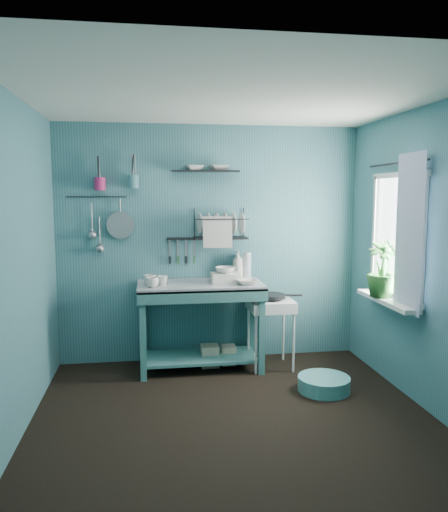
{
  "coord_description": "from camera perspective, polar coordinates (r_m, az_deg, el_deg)",
  "views": [
    {
      "loc": [
        -0.64,
        -3.76,
        1.78
      ],
      "look_at": [
        0.05,
        0.85,
        1.2
      ],
      "focal_mm": 35.0,
      "sensor_mm": 36.0,
      "label": 1
    }
  ],
  "objects": [
    {
      "name": "storage_tin_small",
      "position": [
        5.35,
        0.5,
        -11.23
      ],
      "size": [
        0.15,
        0.15,
        0.2
      ],
      "primitive_type": "cube",
      "color": "gray",
      "rests_on": "floor"
    },
    {
      "name": "floor",
      "position": [
        4.21,
        1.1,
        -17.91
      ],
      "size": [
        3.2,
        3.2,
        0.0
      ],
      "primitive_type": "plane",
      "color": "black",
      "rests_on": "ground"
    },
    {
      "name": "wall_right",
      "position": [
        4.41,
        22.09,
        -0.33
      ],
      "size": [
        0.0,
        3.0,
        3.0
      ],
      "primitive_type": "plane",
      "rotation": [
        1.57,
        0.0,
        -1.57
      ],
      "color": "#366770",
      "rests_on": "ground"
    },
    {
      "name": "counter_bowl",
      "position": [
        4.95,
        2.64,
        -2.98
      ],
      "size": [
        0.22,
        0.22,
        0.05
      ],
      "primitive_type": "imported",
      "color": "silver",
      "rests_on": "work_counter"
    },
    {
      "name": "hotplate_stand",
      "position": [
        5.22,
        5.32,
        -8.78
      ],
      "size": [
        0.5,
        0.5,
        0.71
      ],
      "primitive_type": "cube",
      "rotation": [
        0.0,
        0.0,
        0.15
      ],
      "color": "white",
      "rests_on": "floor"
    },
    {
      "name": "ceiling",
      "position": [
        3.88,
        1.19,
        17.77
      ],
      "size": [
        3.2,
        3.2,
        0.0
      ],
      "primitive_type": "plane",
      "rotation": [
        3.14,
        0.0,
        0.0
      ],
      "color": "silver",
      "rests_on": "ground"
    },
    {
      "name": "ladle_outer",
      "position": [
        5.26,
        -14.88,
        4.21
      ],
      "size": [
        0.01,
        0.01,
        0.3
      ],
      "primitive_type": "cylinder",
      "color": "#94959B",
      "rests_on": "wall_back"
    },
    {
      "name": "water_bottle",
      "position": [
        5.31,
        2.62,
        -1.06
      ],
      "size": [
        0.09,
        0.09,
        0.28
      ],
      "primitive_type": "cylinder",
      "color": "#B1BBC5",
      "rests_on": "work_counter"
    },
    {
      "name": "wall_front",
      "position": [
        2.41,
        7.17,
        -5.65
      ],
      "size": [
        3.2,
        0.0,
        3.2
      ],
      "primitive_type": "plane",
      "rotation": [
        -1.57,
        0.0,
        0.0
      ],
      "color": "#366770",
      "rests_on": "ground"
    },
    {
      "name": "mug_mid",
      "position": [
        4.95,
        -7.05,
        -2.8
      ],
      "size": [
        0.14,
        0.14,
        0.09
      ],
      "primitive_type": "imported",
      "rotation": [
        0.0,
        0.0,
        0.52
      ],
      "color": "silver",
      "rests_on": "work_counter"
    },
    {
      "name": "floor_basin",
      "position": [
        4.77,
        11.35,
        -14.13
      ],
      "size": [
        0.47,
        0.47,
        0.13
      ],
      "primitive_type": "cylinder",
      "color": "teal",
      "rests_on": "floor"
    },
    {
      "name": "curtain_rod",
      "position": [
        4.75,
        19.12,
        9.96
      ],
      "size": [
        0.02,
        1.05,
        0.02
      ],
      "primitive_type": "cylinder",
      "rotation": [
        1.57,
        0.0,
        0.0
      ],
      "color": "black",
      "rests_on": "wall_right"
    },
    {
      "name": "window_glass",
      "position": [
        4.78,
        19.28,
        2.13
      ],
      "size": [
        0.0,
        1.1,
        1.1
      ],
      "primitive_type": "plane",
      "rotation": [
        1.57,
        0.0,
        1.57
      ],
      "color": "white",
      "rests_on": "wall_right"
    },
    {
      "name": "ladle_inner",
      "position": [
        5.26,
        -14.04,
        2.69
      ],
      "size": [
        0.01,
        0.01,
        0.3
      ],
      "primitive_type": "cylinder",
      "color": "#94959B",
      "rests_on": "wall_back"
    },
    {
      "name": "knife_strip",
      "position": [
        5.26,
        -4.85,
        1.97
      ],
      "size": [
        0.32,
        0.04,
        0.03
      ],
      "primitive_type": "cube",
      "rotation": [
        0.0,
        0.0,
        -0.06
      ],
      "color": "black",
      "rests_on": "wall_back"
    },
    {
      "name": "windowsill",
      "position": [
        4.82,
        18.1,
        -4.87
      ],
      "size": [
        0.16,
        0.95,
        0.04
      ],
      "primitive_type": "cube",
      "color": "white",
      "rests_on": "wall_right"
    },
    {
      "name": "wash_tub",
      "position": [
        5.04,
        0.12,
        -2.52
      ],
      "size": [
        0.28,
        0.22,
        0.1
      ],
      "primitive_type": "cube",
      "color": "beige",
      "rests_on": "work_counter"
    },
    {
      "name": "curtain",
      "position": [
        4.48,
        20.35,
        2.43
      ],
      "size": [
        0.0,
        1.35,
        1.35
      ],
      "primitive_type": "plane",
      "rotation": [
        1.57,
        0.0,
        1.57
      ],
      "color": "white",
      "rests_on": "wall_right"
    },
    {
      "name": "utensil_cup_teal",
      "position": [
        5.19,
        -10.34,
        8.35
      ],
      "size": [
        0.11,
        0.11,
        0.13
      ],
      "primitive_type": "cylinder",
      "color": "#3C737D",
      "rests_on": "wall_back"
    },
    {
      "name": "frying_pan",
      "position": [
        5.13,
        5.37,
        -4.56
      ],
      "size": [
        0.3,
        0.3,
        0.03
      ],
      "primitive_type": "cylinder",
      "color": "black",
      "rests_on": "hotplate_stand"
    },
    {
      "name": "shelf_bowl_left",
      "position": [
        5.19,
        -3.43,
        10.08
      ],
      "size": [
        0.23,
        0.23,
        0.05
      ],
      "primitive_type": "imported",
      "rotation": [
        0.0,
        0.0,
        0.16
      ],
      "color": "silver",
      "rests_on": "upper_shelf"
    },
    {
      "name": "wall_back",
      "position": [
        5.33,
        -1.57,
        1.37
      ],
      "size": [
        3.2,
        0.0,
        3.2
      ],
      "primitive_type": "plane",
      "rotation": [
        1.57,
        0.0,
        0.0
      ],
      "color": "#366770",
      "rests_on": "ground"
    },
    {
      "name": "work_counter",
      "position": [
        5.13,
        -2.7,
        -8.0
      ],
      "size": [
        1.27,
        0.66,
        0.89
      ],
      "primitive_type": "cube",
      "rotation": [
        0.0,
        0.0,
        0.03
      ],
      "color": "#356F6E",
      "rests_on": "floor"
    },
    {
      "name": "colander",
      "position": [
        5.23,
        -11.74,
        3.47
      ],
      "size": [
        0.28,
        0.03,
        0.28
      ],
      "primitive_type": "cylinder",
      "rotation": [
        1.54,
        0.0,
        0.0
      ],
      "color": "#94959B",
      "rests_on": "wall_back"
    },
    {
      "name": "dish_rack",
      "position": [
        5.19,
        -0.39,
        3.73
      ],
      "size": [
        0.58,
        0.33,
        0.32
      ],
      "primitive_type": "cube",
      "rotation": [
        0.0,
        0.0,
        -0.17
      ],
      "color": "black",
      "rests_on": "wall_back"
    },
    {
      "name": "mug_left",
      "position": [
        4.85,
        -8.2,
        -3.0
      ],
      "size": [
        0.12,
        0.12,
        0.1
      ],
      "primitive_type": "imported",
      "color": "silver",
      "rests_on": "work_counter"
    },
    {
      "name": "storage_tin_large",
      "position": [
        5.29,
        -1.63,
        -11.32
      ],
      "size": [
        0.18,
        0.18,
        0.22
      ],
      "primitive_type": "cube",
      "color": "gray",
      "rests_on": "floor"
    },
    {
      "name": "potted_plant",
      "position": [
        4.84,
        17.69,
        -1.46
      ],
      "size": [
        0.35,
        0.35,
        0.52
      ],
      "primitive_type": "imported",
      "rotation": [
        0.0,
        0.0,
        -0.22
      ],
      "color": "#286327",
      "rests_on": "windowsill"
    },
    {
      "name": "mug_right",
      "position": [
        5.0,
        -8.44,
        -2.69
      ],
      "size": [
        0.17,
        0.17,
        0.1
      ],
      "primitive_type": "imported",
      "rotation": [
        0.0,
        0.0,
        1.05
      ],
      "color": "silver",
      "rests_on": "work_counter"
    },
    {
      "name": "shelf_bowl_right",
      "position": [
        5.22,
        -0.54,
        9.95
      ],
      "size": [
        0.24,
        0.24,
        0.05
      ],
      "primitive_type": "imported",
      "rotation": [
        0.0,
        0.0,
        0.1
      ],
      "color": "silver",
      "rests_on": "upper_shelf"
    },
    {
      "name": "soap_bottle",
      "position": [
        5.27,
        1.59,
        -1.01
      ],
      "size": [
        0.11,
        0.12,
        0.3
      ],
      "primitive_type": "imported",
      "color": "beige",
      "rests_on": "work_counter"
    },
    {
      "name": "wall_left",
      "position": [
        3.92,
        -22.6,
        -1.23
      ],
      "size": [
        0.0,
        3.0,
        3.0
      ],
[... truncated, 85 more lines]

